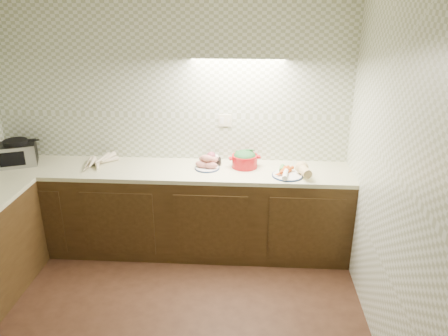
# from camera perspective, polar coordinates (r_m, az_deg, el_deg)

# --- Properties ---
(room) EXTENTS (3.60, 3.60, 2.60)m
(room) POSITION_cam_1_polar(r_m,az_deg,el_deg) (2.73, -13.83, 2.43)
(room) COLOR black
(room) RESTS_ON ground
(counter) EXTENTS (3.60, 3.60, 0.90)m
(counter) POSITION_cam_1_polar(r_m,az_deg,el_deg) (4.03, -18.94, -10.14)
(counter) COLOR black
(counter) RESTS_ON ground
(toaster_oven) EXTENTS (0.44, 0.39, 0.26)m
(toaster_oven) POSITION_cam_1_polar(r_m,az_deg,el_deg) (4.84, -25.40, 1.76)
(toaster_oven) COLOR black
(toaster_oven) RESTS_ON counter
(parsnip_pile) EXTENTS (0.41, 0.37, 0.08)m
(parsnip_pile) POSITION_cam_1_polar(r_m,az_deg,el_deg) (4.58, -17.25, 0.70)
(parsnip_pile) COLOR beige
(parsnip_pile) RESTS_ON counter
(sweet_potato_plate) EXTENTS (0.25, 0.25, 0.14)m
(sweet_potato_plate) POSITION_cam_1_polar(r_m,az_deg,el_deg) (4.30, -2.21, 0.59)
(sweet_potato_plate) COLOR #122147
(sweet_potato_plate) RESTS_ON counter
(onion_bowl) EXTENTS (0.17, 0.17, 0.13)m
(onion_bowl) POSITION_cam_1_polar(r_m,az_deg,el_deg) (4.40, -1.50, 1.09)
(onion_bowl) COLOR black
(onion_bowl) RESTS_ON counter
(dutch_oven) EXTENTS (0.32, 0.30, 0.18)m
(dutch_oven) POSITION_cam_1_polar(r_m,az_deg,el_deg) (4.32, 2.72, 1.18)
(dutch_oven) COLOR #AA0C11
(dutch_oven) RESTS_ON counter
(veg_plate) EXTENTS (0.36, 0.33, 0.14)m
(veg_plate) POSITION_cam_1_polar(r_m,az_deg,el_deg) (4.18, 9.16, -0.33)
(veg_plate) COLOR #122147
(veg_plate) RESTS_ON counter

